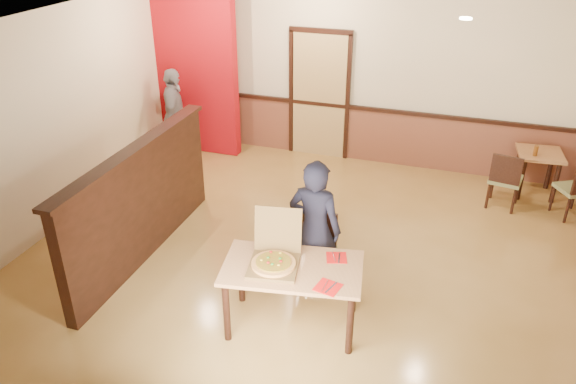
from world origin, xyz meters
name	(u,v)px	position (x,y,z in m)	size (l,w,h in m)	color
floor	(304,273)	(0.00, 0.00, 0.00)	(7.00, 7.00, 0.00)	#B98F48
ceiling	(308,36)	(0.00, 0.00, 2.80)	(7.00, 7.00, 0.00)	black
wall_back	(369,79)	(0.00, 3.50, 1.40)	(7.00, 7.00, 0.00)	beige
wall_left	(38,130)	(-3.50, 0.00, 1.40)	(7.00, 7.00, 0.00)	beige
wainscot_back	(365,135)	(0.00, 3.47, 0.45)	(7.00, 0.04, 0.90)	brown
chair_rail_back	(366,109)	(0.00, 3.45, 0.92)	(7.00, 0.06, 0.06)	black
back_door	(319,96)	(-0.80, 3.46, 1.05)	(0.90, 0.06, 2.10)	tan
booth_partition	(141,202)	(-2.00, -0.20, 0.74)	(0.20, 3.10, 1.44)	black
red_accent_panel	(192,71)	(-2.90, 3.00, 1.40)	(1.60, 0.20, 2.78)	#A20B13
spot_c	(466,18)	(1.40, 1.50, 2.78)	(0.14, 0.14, 0.02)	#FAEBAF
main_table	(292,275)	(0.15, -0.91, 0.63)	(1.49, 1.00, 0.74)	tan
diner_chair	(316,248)	(0.18, -0.13, 0.48)	(0.45, 0.45, 0.88)	olive
side_chair_left	(505,178)	(2.22, 2.44, 0.47)	(0.49, 0.49, 0.86)	olive
side_table	(538,163)	(2.68, 3.05, 0.51)	(0.68, 0.68, 0.67)	tan
diner	(315,230)	(0.19, -0.28, 0.81)	(0.59, 0.39, 1.62)	black
passerby	(175,116)	(-3.00, 2.48, 0.78)	(0.92, 0.38, 1.57)	gray
pizza_box	(274,259)	(-0.03, -0.93, 0.80)	(0.57, 0.64, 0.51)	brown
pizza	(274,264)	(-0.02, -0.98, 0.79)	(0.44, 0.44, 0.03)	#D99C4F
napkin_near	(328,287)	(0.57, -1.12, 0.74)	(0.26, 0.26, 0.01)	red
napkin_far	(336,258)	(0.52, -0.62, 0.74)	(0.25, 0.25, 0.01)	red
condiment	(536,151)	(2.59, 2.91, 0.75)	(0.06, 0.06, 0.15)	brown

